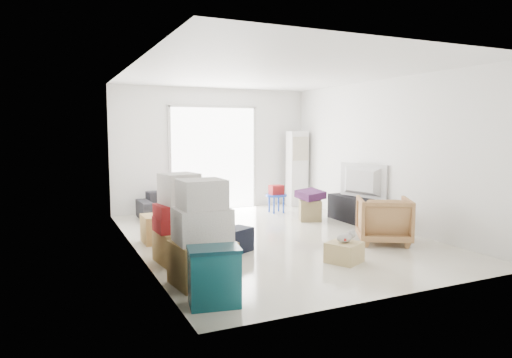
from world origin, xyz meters
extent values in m
cube|color=white|center=(0.00, 0.00, -0.12)|extent=(4.50, 6.00, 0.24)
cube|color=white|center=(0.00, 0.00, 2.82)|extent=(4.50, 6.00, 0.24)
cube|color=white|center=(0.00, 3.12, 1.35)|extent=(4.50, 0.24, 2.70)
cube|color=white|center=(0.00, -3.12, 1.35)|extent=(4.50, 0.24, 2.70)
cube|color=white|center=(-2.37, 0.00, 1.35)|extent=(0.24, 6.00, 2.70)
cube|color=white|center=(2.37, 0.00, 1.35)|extent=(0.24, 6.00, 2.70)
cube|color=white|center=(0.00, 2.98, 1.15)|extent=(2.00, 0.01, 2.30)
cube|color=silver|center=(-1.00, 2.97, 1.15)|extent=(0.06, 0.04, 2.30)
cube|color=silver|center=(1.00, 2.97, 1.15)|extent=(0.06, 0.04, 2.30)
cube|color=silver|center=(0.00, 2.97, 2.30)|extent=(2.10, 0.04, 0.06)
cube|color=white|center=(1.95, 2.65, 0.88)|extent=(0.45, 0.30, 1.75)
cube|color=black|center=(2.00, 0.35, 0.24)|extent=(0.44, 1.47, 0.49)
imported|color=black|center=(2.00, 0.35, 0.56)|extent=(0.86, 1.23, 0.15)
imported|color=#2A2A30|center=(-0.87, 2.50, 0.35)|extent=(1.82, 0.60, 0.70)
cube|color=#DFA2B0|center=(-1.06, 2.47, 0.76)|extent=(0.39, 0.34, 0.11)
cube|color=#DFA2B0|center=(-0.65, 2.53, 0.76)|extent=(0.33, 0.27, 0.11)
imported|color=tan|center=(1.40, -1.08, 0.40)|extent=(1.05, 1.03, 0.81)
cube|color=#12525A|center=(-1.90, -2.43, 0.14)|extent=(0.56, 0.44, 0.28)
cube|color=#12525A|center=(-1.90, -2.43, 0.42)|extent=(0.56, 0.44, 0.28)
cube|color=#0C333D|center=(-1.90, -2.43, 0.58)|extent=(0.58, 0.46, 0.04)
cube|color=tan|center=(-1.80, -1.74, 0.25)|extent=(0.73, 0.64, 0.50)
cube|color=white|center=(-1.80, -1.74, 0.69)|extent=(0.61, 0.50, 0.39)
cube|color=white|center=(-1.80, -1.74, 1.05)|extent=(0.51, 0.46, 0.33)
cube|color=tan|center=(-1.80, -0.76, 0.21)|extent=(0.66, 0.66, 0.43)
cube|color=maroon|center=(-1.80, -0.76, 0.53)|extent=(0.67, 0.47, 0.19)
cube|color=maroon|center=(-1.80, -0.76, 0.71)|extent=(0.65, 0.45, 0.17)
cube|color=white|center=(-1.80, -0.76, 1.00)|extent=(0.53, 0.51, 0.41)
cube|color=tan|center=(-1.77, 0.45, 0.22)|extent=(0.61, 0.50, 0.44)
cube|color=tan|center=(-1.42, -0.15, 0.19)|extent=(0.59, 0.59, 0.37)
cube|color=black|center=(-0.97, -0.62, 0.17)|extent=(0.63, 0.53, 0.35)
cube|color=#918154|center=(1.28, 0.94, 0.20)|extent=(0.54, 0.54, 0.41)
cube|color=#572357|center=(1.28, 0.94, 0.48)|extent=(0.51, 0.51, 0.14)
cylinder|color=#1B40BC|center=(1.06, 1.98, 0.38)|extent=(0.46, 0.46, 0.04)
cylinder|color=#1B40BC|center=(1.18, 2.10, 0.18)|extent=(0.04, 0.04, 0.36)
cylinder|color=#1B40BC|center=(0.95, 2.10, 0.18)|extent=(0.04, 0.04, 0.36)
cylinder|color=#1B40BC|center=(0.95, 1.87, 0.18)|extent=(0.04, 0.04, 0.36)
cylinder|color=#1B40BC|center=(1.18, 1.87, 0.18)|extent=(0.04, 0.04, 0.36)
cube|color=maroon|center=(1.06, 1.98, 0.50)|extent=(0.28, 0.22, 0.20)
cube|color=silver|center=(-0.32, 1.88, 0.04)|extent=(0.41, 0.39, 0.08)
cube|color=pink|center=(-0.32, 2.01, 0.26)|extent=(0.31, 0.15, 0.36)
cube|color=#E4CB83|center=(0.20, -1.71, 0.14)|extent=(0.55, 0.55, 0.27)
ellipsoid|color=#B2ADA8|center=(0.20, -1.71, 0.33)|extent=(0.23, 0.16, 0.12)
cube|color=red|center=(0.20, -1.71, 0.34)|extent=(0.19, 0.17, 0.03)
sphere|color=#B2ADA8|center=(0.33, -1.68, 0.37)|extent=(0.12, 0.12, 0.12)
camera|label=1|loc=(-3.38, -6.68, 1.78)|focal=32.00mm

